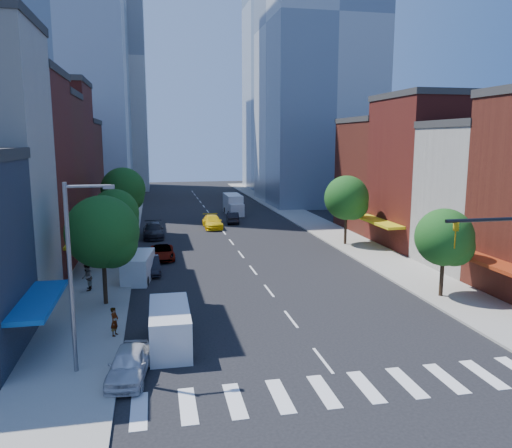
{
  "coord_description": "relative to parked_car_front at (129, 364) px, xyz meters",
  "views": [
    {
      "loc": [
        -8.1,
        -22.51,
        11.04
      ],
      "look_at": [
        -0.94,
        12.23,
        5.0
      ],
      "focal_mm": 35.0,
      "sensor_mm": 36.0,
      "label": 1
    }
  ],
  "objects": [
    {
      "name": "ground",
      "position": [
        9.5,
        -0.04,
        -0.73
      ],
      "size": [
        220.0,
        220.0,
        0.0
      ],
      "primitive_type": "plane",
      "color": "black",
      "rests_on": "ground"
    },
    {
      "name": "box_truck",
      "position": [
        12.95,
        50.17,
        0.65
      ],
      "size": [
        2.28,
        7.25,
        2.92
      ],
      "rotation": [
        0.0,
        0.0,
        -0.0
      ],
      "color": "silver",
      "rests_on": "ground"
    },
    {
      "name": "cargo_van_near",
      "position": [
        2.0,
        3.13,
        0.37
      ],
      "size": [
        2.18,
        5.24,
        2.22
      ],
      "rotation": [
        0.0,
        0.0,
        -0.01
      ],
      "color": "silver",
      "rests_on": "ground"
    },
    {
      "name": "traffic_car_far",
      "position": [
        13.52,
        54.7,
        0.08
      ],
      "size": [
        2.37,
        4.9,
        1.61
      ],
      "primitive_type": "imported",
      "rotation": [
        0.0,
        0.0,
        3.04
      ],
      "color": "#999999",
      "rests_on": "ground"
    },
    {
      "name": "pedestrian_far",
      "position": [
        -3.57,
        14.26,
        0.41
      ],
      "size": [
        0.77,
        0.97,
        1.97
      ],
      "primitive_type": "imported",
      "rotation": [
        0.0,
        0.0,
        -1.55
      ],
      "color": "#999999",
      "rests_on": "sidewalk_left"
    },
    {
      "name": "tower_far_e",
      "position": [
        33.5,
        84.96,
        39.27
      ],
      "size": [
        22.0,
        22.0,
        80.0
      ],
      "primitive_type": "cube",
      "color": "#8C99A8",
      "rests_on": "ground"
    },
    {
      "name": "tree_left_near",
      "position": [
        -1.85,
        10.89,
        4.14
      ],
      "size": [
        4.8,
        4.8,
        7.3
      ],
      "color": "black",
      "rests_on": "sidewalk_left"
    },
    {
      "name": "tree_left_far",
      "position": [
        -1.85,
        35.89,
        4.48
      ],
      "size": [
        5.0,
        5.0,
        7.75
      ],
      "color": "black",
      "rests_on": "sidewalk_left"
    },
    {
      "name": "tower_ne",
      "position": [
        29.5,
        61.96,
        29.27
      ],
      "size": [
        18.0,
        20.0,
        60.0
      ],
      "primitive_type": "cube",
      "color": "#9EA5AD",
      "rests_on": "ground"
    },
    {
      "name": "tower_far_w",
      "position": [
        -8.5,
        94.96,
        27.27
      ],
      "size": [
        18.0,
        18.0,
        56.0
      ],
      "primitive_type": "cube",
      "color": "#9EA5AD",
      "rests_on": "ground"
    },
    {
      "name": "bldg_left_4",
      "position": [
        -11.5,
        37.46,
        7.77
      ],
      "size": [
        12.0,
        9.0,
        17.0
      ],
      "primitive_type": "cube",
      "color": "#591915",
      "rests_on": "ground"
    },
    {
      "name": "sidewalk_left",
      "position": [
        -3.0,
        39.96,
        -0.65
      ],
      "size": [
        5.0,
        120.0,
        0.15
      ],
      "primitive_type": "cube",
      "color": "gray",
      "rests_on": "ground"
    },
    {
      "name": "parked_car_third",
      "position": [
        2.0,
        23.61,
        -0.08
      ],
      "size": [
        2.25,
        4.68,
        1.29
      ],
      "primitive_type": "imported",
      "rotation": [
        0.0,
        0.0,
        0.03
      ],
      "color": "#999999",
      "rests_on": "ground"
    },
    {
      "name": "bldg_right_2",
      "position": [
        30.5,
        23.96,
        6.77
      ],
      "size": [
        12.0,
        10.0,
        15.0
      ],
      "primitive_type": "cube",
      "color": "#591915",
      "rests_on": "ground"
    },
    {
      "name": "tree_right_far",
      "position": [
        21.15,
        25.89,
        4.14
      ],
      "size": [
        4.6,
        4.6,
        7.2
      ],
      "color": "black",
      "rests_on": "sidewalk_right"
    },
    {
      "name": "bldg_right_3",
      "position": [
        30.5,
        33.96,
        5.77
      ],
      "size": [
        12.0,
        10.0,
        13.0
      ],
      "primitive_type": "cube",
      "color": "#511D14",
      "rests_on": "ground"
    },
    {
      "name": "cargo_van_far",
      "position": [
        -0.02,
        16.82,
        0.31
      ],
      "size": [
        2.64,
        5.16,
        2.1
      ],
      "rotation": [
        0.0,
        0.0,
        -0.14
      ],
      "color": "silver",
      "rests_on": "ground"
    },
    {
      "name": "crosswalk",
      "position": [
        9.5,
        -3.04,
        -0.72
      ],
      "size": [
        19.0,
        3.0,
        0.01
      ],
      "primitive_type": "cube",
      "color": "silver",
      "rests_on": "ground"
    },
    {
      "name": "pedestrian_near",
      "position": [
        -1.0,
        5.11,
        0.24
      ],
      "size": [
        0.58,
        0.7,
        1.63
      ],
      "primitive_type": "imported",
      "rotation": [
        0.0,
        0.0,
        1.19
      ],
      "color": "#999999",
      "rests_on": "sidewalk_left"
    },
    {
      "name": "taxi",
      "position": [
        8.5,
        39.01,
        0.06
      ],
      "size": [
        2.21,
        5.43,
        1.58
      ],
      "primitive_type": "imported",
      "rotation": [
        0.0,
        0.0,
        -0.0
      ],
      "color": "yellow",
      "rests_on": "ground"
    },
    {
      "name": "sidewalk_right",
      "position": [
        22.0,
        39.96,
        -0.65
      ],
      "size": [
        5.0,
        120.0,
        0.15
      ],
      "primitive_type": "cube",
      "color": "gray",
      "rests_on": "ground"
    },
    {
      "name": "tree_right_near",
      "position": [
        21.15,
        7.89,
        3.46
      ],
      "size": [
        4.0,
        4.0,
        6.2
      ],
      "color": "black",
      "rests_on": "sidewalk_right"
    },
    {
      "name": "bldg_right_1",
      "position": [
        30.5,
        14.96,
        5.27
      ],
      "size": [
        12.0,
        8.0,
        12.0
      ],
      "primitive_type": "cube",
      "color": "silver",
      "rests_on": "ground"
    },
    {
      "name": "tree_left_mid",
      "position": [
        -1.85,
        21.89,
        3.8
      ],
      "size": [
        4.2,
        4.2,
        6.65
      ],
      "color": "black",
      "rests_on": "sidewalk_left"
    },
    {
      "name": "traffic_car_oncoming",
      "position": [
        11.61,
        42.5,
        -0.01
      ],
      "size": [
        1.92,
        4.48,
        1.44
      ],
      "primitive_type": "imported",
      "rotation": [
        0.0,
        0.0,
        3.05
      ],
      "color": "black",
      "rests_on": "ground"
    },
    {
      "name": "parked_car_rear",
      "position": [
        1.22,
        34.39,
        0.09
      ],
      "size": [
        2.36,
        5.65,
        1.63
      ],
      "primitive_type": "imported",
      "rotation": [
        0.0,
        0.0,
        0.01
      ],
      "color": "black",
      "rests_on": "ground"
    },
    {
      "name": "bldg_left_3",
      "position": [
        -11.5,
        28.96,
        6.77
      ],
      "size": [
        12.0,
        8.0,
        15.0
      ],
      "primitive_type": "cube",
      "color": "#511D14",
      "rests_on": "ground"
    },
    {
      "name": "streetlight",
      "position": [
        -2.31,
        0.96,
        4.55
      ],
      "size": [
        2.25,
        0.25,
        9.0
      ],
      "color": "slate",
      "rests_on": "sidewalk_left"
    },
    {
      "name": "parked_car_front",
      "position": [
        0.0,
        0.0,
        0.0
      ],
      "size": [
        2.27,
        4.46,
        1.45
      ],
      "primitive_type": "imported",
      "rotation": [
        0.0,
        0.0,
        -0.13
      ],
      "color": "silver",
      "rests_on": "ground"
    },
    {
      "name": "bldg_left_5",
      "position": [
        -11.5,
        46.96,
        5.77
      ],
      "size": [
        12.0,
        10.0,
        13.0
      ],
      "primitive_type": "cube",
      "color": "#511D14",
      "rests_on": "ground"
    },
    {
      "name": "parked_car_second",
      "position": [
        0.89,
        18.65,
        -0.02
      ],
      "size": [
        1.82,
        4.4,
        1.42
      ],
      "primitive_type": "imported",
      "rotation": [
        0.0,
        0.0,
        0.07
      ],
      "color": "black",
      "rests_on": "ground"
    }
  ]
}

